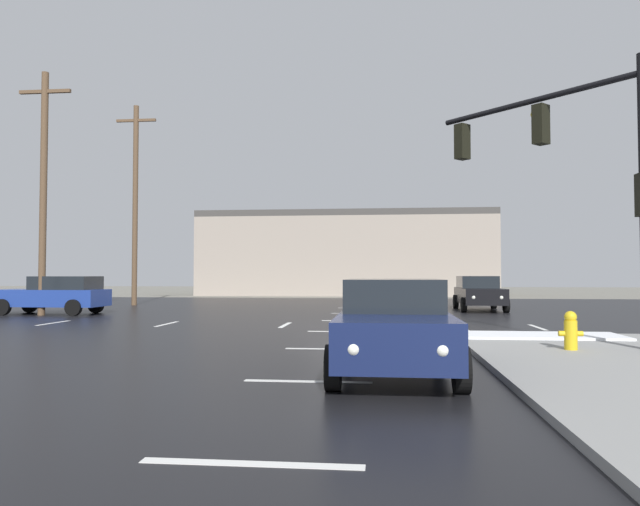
{
  "coord_description": "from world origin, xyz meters",
  "views": [
    {
      "loc": [
        1.14,
        -19.15,
        1.69
      ],
      "look_at": [
        -1.84,
        9.45,
        2.72
      ],
      "focal_mm": 33.13,
      "sensor_mm": 36.0,
      "label": 1
    }
  ],
  "objects_px": {
    "sedan_black": "(479,292)",
    "sedan_navy": "(394,323)",
    "utility_pole_distant": "(135,201)",
    "fire_hydrant": "(571,330)",
    "traffic_signal_mast": "(578,162)",
    "sedan_blue": "(55,294)",
    "utility_pole_far": "(43,188)"
  },
  "relations": [
    {
      "from": "utility_pole_far",
      "to": "sedan_black",
      "type": "bearing_deg",
      "value": 16.3
    },
    {
      "from": "fire_hydrant",
      "to": "sedan_black",
      "type": "xyz_separation_m",
      "value": [
        0.63,
        15.4,
        0.32
      ]
    },
    {
      "from": "sedan_black",
      "to": "utility_pole_far",
      "type": "distance_m",
      "value": 19.49
    },
    {
      "from": "traffic_signal_mast",
      "to": "utility_pole_distant",
      "type": "xyz_separation_m",
      "value": [
        -17.69,
        16.7,
        1.4
      ]
    },
    {
      "from": "utility_pole_far",
      "to": "utility_pole_distant",
      "type": "distance_m",
      "value": 7.89
    },
    {
      "from": "utility_pole_far",
      "to": "utility_pole_distant",
      "type": "bearing_deg",
      "value": 86.33
    },
    {
      "from": "sedan_black",
      "to": "sedan_navy",
      "type": "distance_m",
      "value": 18.33
    },
    {
      "from": "fire_hydrant",
      "to": "sedan_navy",
      "type": "bearing_deg",
      "value": -146.39
    },
    {
      "from": "sedan_black",
      "to": "sedan_navy",
      "type": "relative_size",
      "value": 1.0
    },
    {
      "from": "sedan_blue",
      "to": "fire_hydrant",
      "type": "bearing_deg",
      "value": 149.41
    },
    {
      "from": "fire_hydrant",
      "to": "sedan_black",
      "type": "bearing_deg",
      "value": 87.66
    },
    {
      "from": "sedan_navy",
      "to": "utility_pole_distant",
      "type": "height_order",
      "value": "utility_pole_distant"
    },
    {
      "from": "traffic_signal_mast",
      "to": "utility_pole_far",
      "type": "height_order",
      "value": "utility_pole_far"
    },
    {
      "from": "fire_hydrant",
      "to": "traffic_signal_mast",
      "type": "bearing_deg",
      "value": 64.2
    },
    {
      "from": "traffic_signal_mast",
      "to": "fire_hydrant",
      "type": "relative_size",
      "value": 7.77
    },
    {
      "from": "traffic_signal_mast",
      "to": "utility_pole_far",
      "type": "distance_m",
      "value": 20.25
    },
    {
      "from": "fire_hydrant",
      "to": "sedan_blue",
      "type": "xyz_separation_m",
      "value": [
        -17.44,
        10.78,
        0.32
      ]
    },
    {
      "from": "sedan_navy",
      "to": "fire_hydrant",
      "type": "bearing_deg",
      "value": 123.67
    },
    {
      "from": "utility_pole_distant",
      "to": "fire_hydrant",
      "type": "bearing_deg",
      "value": -46.37
    },
    {
      "from": "traffic_signal_mast",
      "to": "fire_hydrant",
      "type": "distance_m",
      "value": 3.96
    },
    {
      "from": "sedan_black",
      "to": "utility_pole_far",
      "type": "height_order",
      "value": "utility_pole_far"
    },
    {
      "from": "fire_hydrant",
      "to": "utility_pole_distant",
      "type": "xyz_separation_m",
      "value": [
        -17.09,
        17.93,
        5.11
      ]
    },
    {
      "from": "traffic_signal_mast",
      "to": "sedan_black",
      "type": "xyz_separation_m",
      "value": [
        0.03,
        14.17,
        -3.4
      ]
    },
    {
      "from": "fire_hydrant",
      "to": "utility_pole_distant",
      "type": "height_order",
      "value": "utility_pole_distant"
    },
    {
      "from": "sedan_black",
      "to": "utility_pole_distant",
      "type": "height_order",
      "value": "utility_pole_distant"
    },
    {
      "from": "traffic_signal_mast",
      "to": "sedan_blue",
      "type": "height_order",
      "value": "traffic_signal_mast"
    },
    {
      "from": "sedan_black",
      "to": "sedan_navy",
      "type": "height_order",
      "value": "same"
    },
    {
      "from": "utility_pole_far",
      "to": "sedan_navy",
      "type": "bearing_deg",
      "value": -41.86
    },
    {
      "from": "sedan_blue",
      "to": "traffic_signal_mast",
      "type": "bearing_deg",
      "value": 153.24
    },
    {
      "from": "sedan_navy",
      "to": "utility_pole_far",
      "type": "relative_size",
      "value": 0.45
    },
    {
      "from": "fire_hydrant",
      "to": "sedan_blue",
      "type": "distance_m",
      "value": 20.51
    },
    {
      "from": "sedan_blue",
      "to": "utility_pole_far",
      "type": "height_order",
      "value": "utility_pole_far"
    }
  ]
}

